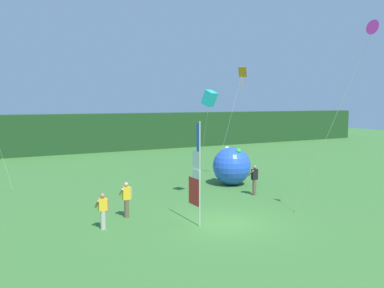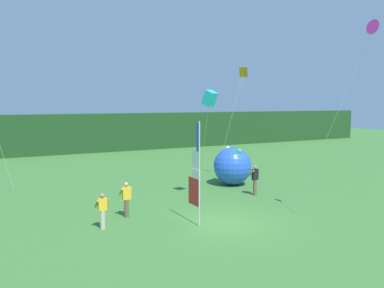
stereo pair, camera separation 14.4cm
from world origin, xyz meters
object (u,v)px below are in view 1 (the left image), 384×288
at_px(person_mid_field, 254,179).
at_px(kite_cyan_box_2, 209,99).
at_px(inflatable_balloon, 232,166).
at_px(kite_orange_diamond_1, 241,80).
at_px(person_near_banner, 103,210).
at_px(person_far_left, 126,199).
at_px(banner_flag, 196,175).
at_px(kite_magenta_delta_3, 373,30).

height_order(person_mid_field, kite_cyan_box_2, kite_cyan_box_2).
relative_size(inflatable_balloon, kite_orange_diamond_1, 0.32).
xyz_separation_m(person_near_banner, kite_orange_diamond_1, (11.08, 5.76, 6.06)).
bearing_deg(person_far_left, kite_cyan_box_2, 8.22).
distance_m(person_near_banner, inflatable_balloon, 11.16).
distance_m(kite_orange_diamond_1, kite_cyan_box_2, 6.19).
xyz_separation_m(person_near_banner, person_far_left, (1.46, 1.23, 0.07)).
bearing_deg(kite_cyan_box_2, kite_orange_diamond_1, 39.19).
height_order(person_far_left, kite_cyan_box_2, kite_cyan_box_2).
relative_size(person_mid_field, kite_cyan_box_2, 0.29).
height_order(person_near_banner, person_mid_field, person_mid_field).
bearing_deg(person_mid_field, banner_flag, -149.86).
bearing_deg(banner_flag, kite_orange_diamond_1, 44.20).
bearing_deg(person_near_banner, kite_orange_diamond_1, 27.47).
distance_m(inflatable_balloon, kite_magenta_delta_3, 12.41).
relative_size(person_far_left, kite_orange_diamond_1, 0.22).
height_order(person_far_left, kite_orange_diamond_1, kite_orange_diamond_1).
height_order(person_mid_field, kite_magenta_delta_3, kite_magenta_delta_3).
height_order(person_near_banner, kite_magenta_delta_3, kite_magenta_delta_3).
bearing_deg(person_near_banner, person_far_left, 39.96).
height_order(kite_cyan_box_2, kite_magenta_delta_3, kite_magenta_delta_3).
bearing_deg(inflatable_balloon, person_far_left, -155.78).
xyz_separation_m(inflatable_balloon, kite_orange_diamond_1, (1.13, 0.72, 5.64)).
xyz_separation_m(person_far_left, kite_magenta_delta_3, (8.50, -6.37, 7.45)).
distance_m(person_near_banner, kite_orange_diamond_1, 13.88).
bearing_deg(kite_orange_diamond_1, kite_cyan_box_2, -140.81).
relative_size(person_far_left, inflatable_balloon, 0.67).
distance_m(person_mid_field, kite_cyan_box_2, 5.59).
relative_size(person_mid_field, kite_orange_diamond_1, 0.23).
height_order(banner_flag, person_far_left, banner_flag).
relative_size(banner_flag, person_mid_field, 2.62).
bearing_deg(inflatable_balloon, kite_magenta_delta_3, -89.93).
height_order(person_mid_field, inflatable_balloon, inflatable_balloon).
bearing_deg(person_near_banner, kite_magenta_delta_3, -27.29).
bearing_deg(banner_flag, kite_magenta_delta_3, -32.08).
relative_size(banner_flag, kite_magenta_delta_3, 0.53).
xyz_separation_m(kite_cyan_box_2, kite_magenta_delta_3, (3.57, -7.08, 2.76)).
relative_size(person_near_banner, kite_orange_diamond_1, 0.20).
relative_size(person_near_banner, inflatable_balloon, 0.63).
height_order(banner_flag, person_near_banner, banner_flag).
height_order(person_near_banner, person_far_left, person_far_left).
distance_m(kite_orange_diamond_1, kite_magenta_delta_3, 11.05).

